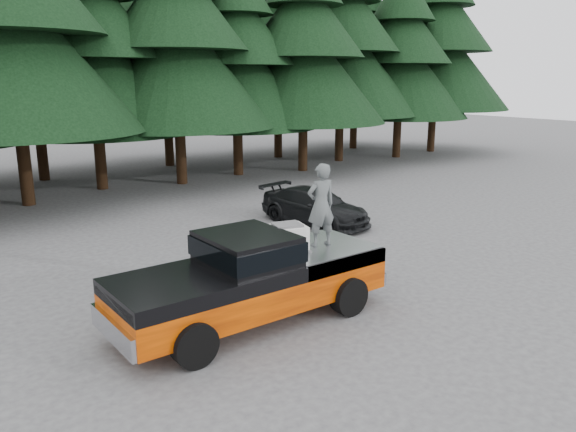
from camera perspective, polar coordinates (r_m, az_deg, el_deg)
ground at (r=12.01m, az=-3.86°, el=-10.57°), size 120.00×120.00×0.00m
pickup_truck at (r=11.73m, az=-3.72°, el=-7.65°), size 6.00×2.04×1.33m
truck_cab at (r=11.36m, az=-4.22°, el=-3.25°), size 1.66×1.90×0.59m
air_compressor at (r=12.06m, az=-0.08°, el=-2.32°), size 0.92×0.83×0.53m
man_on_bed at (r=12.28m, az=3.37°, el=1.12°), size 0.74×0.54×1.84m
parked_car at (r=19.46m, az=2.75°, el=0.99°), size 2.33×4.41×1.22m
treeline at (r=27.25m, az=-24.82°, el=18.55°), size 60.15×16.05×17.50m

